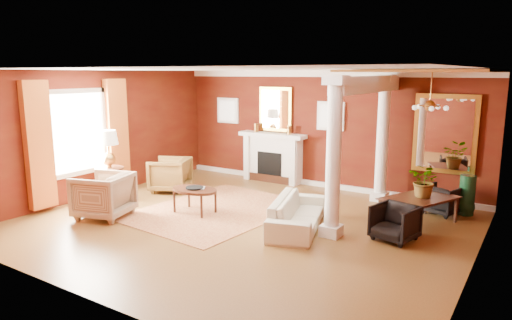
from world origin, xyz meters
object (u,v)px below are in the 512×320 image
Objects in this scene: dining_table at (420,203)px; armchair_leopard at (170,173)px; armchair_stripe at (103,193)px; coffee_table at (195,191)px; side_table at (108,153)px; sofa at (298,208)px.

armchair_leopard is at bearing 121.36° from dining_table.
coffee_table is (1.35, 1.19, -0.02)m from armchair_stripe.
armchair_leopard is 2.25m from armchair_stripe.
dining_table is at bearing 23.33° from coffee_table.
dining_table is (4.06, 1.75, -0.05)m from coffee_table.
armchair_leopard is at bearing 170.73° from armchair_stripe.
side_table is at bearing -174.17° from coffee_table.
sofa is at bearing 6.73° from side_table.
armchair_stripe reaches higher than armchair_leopard.
armchair_stripe is 1.80m from coffee_table.
armchair_stripe is 0.62× the size of side_table.
dining_table is (6.35, 1.98, -0.66)m from side_table.
coffee_table is (1.66, -1.04, 0.02)m from armchair_leopard.
dining_table is at bearing -68.71° from sofa.
sofa is 1.26× the size of side_table.
dining_table reaches higher than coffee_table.
armchair_leopard is 0.92× the size of armchair_stripe.
armchair_leopard reaches higher than sofa.
dining_table reaches higher than sofa.
side_table reaches higher than armchair_leopard.
armchair_leopard reaches higher than coffee_table.
armchair_stripe is at bearing -138.64° from coffee_table.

